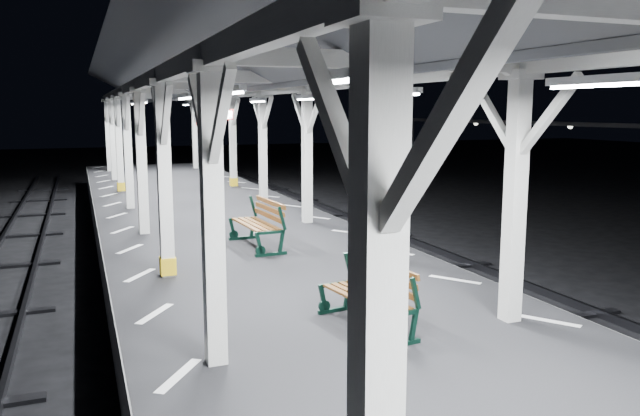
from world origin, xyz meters
TOP-DOWN VIEW (x-y plane):
  - ground at (0.00, 0.00)m, footprint 120.00×120.00m
  - platform at (0.00, 0.00)m, footprint 6.00×50.00m
  - hazard_stripes_left at (-2.45, 0.00)m, footprint 1.00×48.00m
  - hazard_stripes_right at (2.45, 0.00)m, footprint 1.00×48.00m
  - track_right at (5.00, 0.00)m, footprint 2.20×60.00m
  - canopy at (0.00, -0.02)m, footprint 5.40×49.00m
  - bench_near at (0.14, -1.56)m, footprint 0.80×1.63m
  - bench_mid at (0.12, 3.66)m, footprint 0.79×1.84m

SIDE VIEW (x-z plane):
  - ground at x=0.00m, z-range 0.00..0.00m
  - track_right at x=5.00m, z-range 0.00..0.16m
  - platform at x=0.00m, z-range 0.00..1.00m
  - hazard_stripes_left at x=-2.45m, z-range 1.00..1.01m
  - hazard_stripes_right at x=2.45m, z-range 1.00..1.01m
  - bench_near at x=0.14m, z-range 1.03..1.88m
  - bench_mid at x=0.12m, z-range 1.03..2.01m
  - canopy at x=0.00m, z-range 2.24..6.89m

